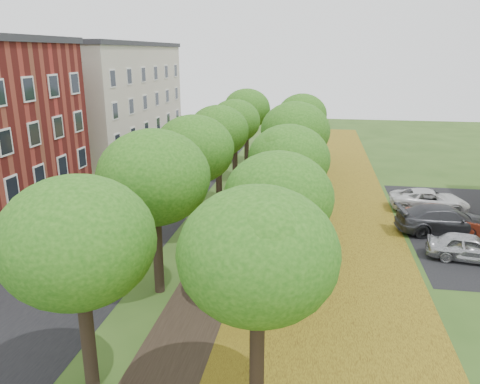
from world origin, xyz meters
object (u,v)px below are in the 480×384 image
at_px(car_silver, 469,247).
at_px(car_white, 429,200).
at_px(car_grey, 445,220).
at_px(car_red, 445,220).

bearing_deg(car_silver, car_white, 10.95).
bearing_deg(car_grey, car_silver, 177.13).
distance_m(car_red, car_white, 3.77).
height_order(car_silver, car_red, car_red).
relative_size(car_grey, car_white, 1.11).
relative_size(car_red, car_grey, 0.80).
distance_m(car_grey, car_white, 3.89).
relative_size(car_silver, car_red, 0.91).
height_order(car_silver, car_white, car_white).
bearing_deg(car_grey, car_red, -7.04).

